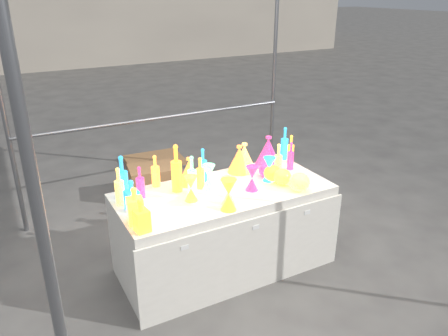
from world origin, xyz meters
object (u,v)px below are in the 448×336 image
cardboard_box_closed (153,182)px  bottle_0 (155,171)px  globe_0 (282,178)px  decanter_0 (135,205)px  lampshade_0 (189,171)px  display_table (225,230)px  hourglass_0 (229,195)px

cardboard_box_closed → bottle_0: bearing=-98.0°
bottle_0 → globe_0: bottle_0 is taller
cardboard_box_closed → decanter_0: 2.05m
globe_0 → lampshade_0: (-0.70, 0.39, 0.06)m
cardboard_box_closed → bottle_0: bottle_0 is taller
bottle_0 → decanter_0: (-0.34, -0.52, -0.00)m
display_table → lampshade_0: size_ratio=7.70×
cardboard_box_closed → globe_0: bearing=-62.7°
display_table → bottle_0: (-0.47, 0.36, 0.52)m
display_table → decanter_0: (-0.81, -0.16, 0.51)m
decanter_0 → bottle_0: bearing=66.2°
decanter_0 → globe_0: size_ratio=1.80×
display_table → decanter_0: decanter_0 is taller
bottle_0 → lampshade_0: bottle_0 is taller
bottle_0 → decanter_0: bottle_0 is taller
hourglass_0 → globe_0: size_ratio=1.62×
display_table → decanter_0: 0.98m
display_table → bottle_0: size_ratio=6.59×
cardboard_box_closed → decanter_0: (-0.73, -1.79, 0.70)m
globe_0 → lampshade_0: 0.80m
decanter_0 → globe_0: (1.31, 0.04, -0.08)m
decanter_0 → hourglass_0: (0.68, -0.15, -0.01)m
bottle_0 → globe_0: 1.08m
cardboard_box_closed → lampshade_0: (-0.12, -1.36, 0.68)m
decanter_0 → lampshade_0: 0.75m
cardboard_box_closed → bottle_0: 1.50m
bottle_0 → hourglass_0: size_ratio=1.12×
cardboard_box_closed → lampshade_0: size_ratio=2.23×
bottle_0 → decanter_0: size_ratio=1.01×
cardboard_box_closed → globe_0: size_ratio=3.45×
lampshade_0 → globe_0: bearing=-50.9°
cardboard_box_closed → globe_0: globe_0 is taller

